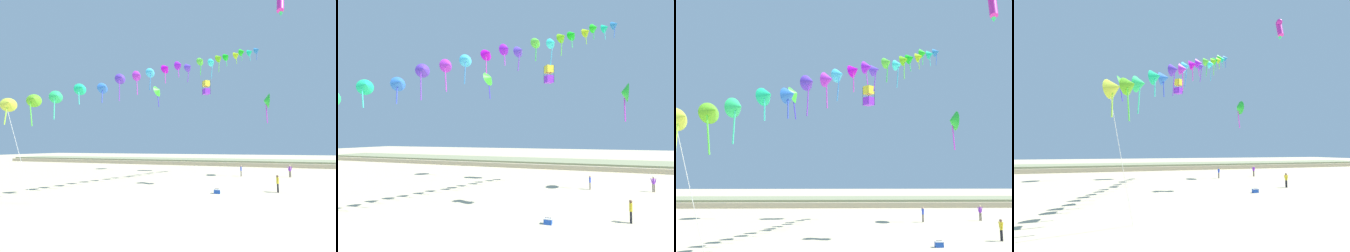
{
  "view_description": "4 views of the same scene",
  "coord_description": "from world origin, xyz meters",
  "views": [
    {
      "loc": [
        6.8,
        -15.59,
        4.34
      ],
      "look_at": [
        -1.03,
        9.51,
        6.81
      ],
      "focal_mm": 24.0,
      "sensor_mm": 36.0,
      "label": 1
    },
    {
      "loc": [
        8.39,
        -12.33,
        6.18
      ],
      "look_at": [
        0.05,
        10.61,
        7.17
      ],
      "focal_mm": 28.0,
      "sensor_mm": 36.0,
      "label": 2
    },
    {
      "loc": [
        -2.67,
        -19.43,
        4.98
      ],
      "look_at": [
        -1.69,
        13.75,
        9.65
      ],
      "focal_mm": 38.0,
      "sensor_mm": 36.0,
      "label": 3
    },
    {
      "loc": [
        -10.17,
        -17.41,
        4.28
      ],
      "look_at": [
        -1.93,
        9.7,
        6.92
      ],
      "focal_mm": 28.0,
      "sensor_mm": 36.0,
      "label": 4
    }
  ],
  "objects": [
    {
      "name": "dune_ridge",
      "position": [
        0.0,
        43.31,
        0.6
      ],
      "size": [
        120.0,
        12.83,
        1.21
      ],
      "color": "#BFAE8B",
      "rests_on": "ground"
    },
    {
      "name": "large_kite_low_lead",
      "position": [
        -7.55,
        24.14,
        15.11
      ],
      "size": [
        1.76,
        2.37,
        4.37
      ],
      "color": "#3EE22E"
    },
    {
      "name": "person_mid_center",
      "position": [
        10.33,
        8.5,
        0.95
      ],
      "size": [
        0.23,
        0.58,
        1.65
      ],
      "color": "black",
      "rests_on": "ground"
    },
    {
      "name": "large_kite_mid_trail",
      "position": [
        1.67,
        23.69,
        14.86
      ],
      "size": [
        1.48,
        1.48,
        2.42
      ],
      "color": "#8829EC"
    },
    {
      "name": "large_kite_high_solo",
      "position": [
        11.68,
        10.42,
        20.22
      ],
      "size": [
        1.1,
        1.52,
        2.81
      ],
      "color": "#CD26A6"
    },
    {
      "name": "person_near_left",
      "position": [
        7.1,
        19.96,
        0.94
      ],
      "size": [
        0.22,
        0.57,
        1.63
      ],
      "color": "#726656",
      "rests_on": "ground"
    },
    {
      "name": "beach_cooler",
      "position": [
        4.79,
        6.26,
        0.21
      ],
      "size": [
        0.58,
        0.41,
        0.46
      ],
      "color": "blue",
      "rests_on": "ground"
    },
    {
      "name": "kite_banner_string",
      "position": [
        0.15,
        10.05,
        14.0
      ],
      "size": [
        21.25,
        27.89,
        21.05
      ],
      "color": "#C4DA37"
    },
    {
      "name": "large_kite_outer_drift",
      "position": [
        11.0,
        20.41,
        11.23
      ],
      "size": [
        0.86,
        2.22,
        4.5
      ],
      "color": "green"
    },
    {
      "name": "person_near_right",
      "position": [
        13.81,
        20.89,
        1.01
      ],
      "size": [
        0.61,
        0.24,
        1.74
      ],
      "color": "#726656",
      "rests_on": "ground"
    },
    {
      "name": "ground_plane",
      "position": [
        0.0,
        0.0,
        0.0
      ],
      "size": [
        240.0,
        240.0,
        0.0
      ],
      "primitive_type": "plane",
      "color": "beige"
    }
  ]
}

